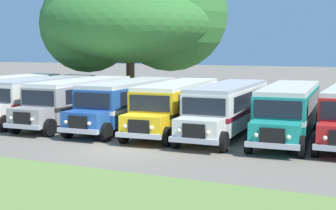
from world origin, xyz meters
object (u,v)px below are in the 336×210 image
(parked_bus_slot_5, at_px, (228,106))
(parked_bus_slot_1, at_px, (42,96))
(parked_bus_slot_3, at_px, (128,101))
(parked_bus_slot_4, at_px, (177,103))
(broad_shade_tree, at_px, (138,20))
(parked_bus_slot_2, at_px, (80,99))
(parked_bus_slot_6, at_px, (289,109))
(parked_bus_slot_0, at_px, (6,94))

(parked_bus_slot_5, bearing_deg, parked_bus_slot_1, -92.34)
(parked_bus_slot_3, distance_m, parked_bus_slot_4, 3.28)
(parked_bus_slot_3, height_order, broad_shade_tree, broad_shade_tree)
(parked_bus_slot_4, distance_m, broad_shade_tree, 15.02)
(parked_bus_slot_2, xyz_separation_m, broad_shade_tree, (-1.60, 11.21, 5.65))
(broad_shade_tree, bearing_deg, parked_bus_slot_3, -65.10)
(parked_bus_slot_4, bearing_deg, parked_bus_slot_6, 87.93)
(parked_bus_slot_2, bearing_deg, broad_shade_tree, -173.94)
(parked_bus_slot_6, relative_size, broad_shade_tree, 0.66)
(parked_bus_slot_0, distance_m, parked_bus_slot_2, 6.69)
(parked_bus_slot_3, bearing_deg, parked_bus_slot_0, -94.89)
(parked_bus_slot_5, bearing_deg, parked_bus_slot_0, -93.48)
(parked_bus_slot_0, distance_m, parked_bus_slot_4, 13.53)
(parked_bus_slot_6, bearing_deg, parked_bus_slot_4, -91.29)
(parked_bus_slot_2, height_order, parked_bus_slot_3, same)
(parked_bus_slot_1, distance_m, parked_bus_slot_2, 3.19)
(parked_bus_slot_1, bearing_deg, parked_bus_slot_5, 88.81)
(parked_bus_slot_0, bearing_deg, parked_bus_slot_1, 82.19)
(parked_bus_slot_2, distance_m, parked_bus_slot_3, 3.58)
(broad_shade_tree, bearing_deg, parked_bus_slot_6, -35.71)
(parked_bus_slot_1, height_order, broad_shade_tree, broad_shade_tree)
(parked_bus_slot_3, distance_m, parked_bus_slot_6, 9.83)
(parked_bus_slot_1, relative_size, broad_shade_tree, 0.66)
(parked_bus_slot_2, bearing_deg, parked_bus_slot_6, 89.79)
(parked_bus_slot_5, bearing_deg, parked_bus_slot_4, -93.27)
(parked_bus_slot_1, bearing_deg, parked_bus_slot_3, 88.38)
(parked_bus_slot_0, height_order, parked_bus_slot_3, same)
(parked_bus_slot_3, distance_m, broad_shade_tree, 13.52)
(parked_bus_slot_3, height_order, parked_bus_slot_6, same)
(parked_bus_slot_0, relative_size, parked_bus_slot_3, 1.00)
(parked_bus_slot_0, height_order, parked_bus_slot_5, same)
(parked_bus_slot_2, height_order, broad_shade_tree, broad_shade_tree)
(parked_bus_slot_5, xyz_separation_m, broad_shade_tree, (-11.62, 11.13, 5.65))
(parked_bus_slot_0, relative_size, parked_bus_slot_4, 0.99)
(parked_bus_slot_3, relative_size, parked_bus_slot_6, 1.00)
(parked_bus_slot_3, relative_size, parked_bus_slot_4, 0.99)
(parked_bus_slot_0, height_order, parked_bus_slot_6, same)
(parked_bus_slot_5, bearing_deg, broad_shade_tree, -135.74)
(parked_bus_slot_2, xyz_separation_m, parked_bus_slot_3, (3.57, 0.07, 0.00))
(parked_bus_slot_6, xyz_separation_m, broad_shade_tree, (-15.00, 10.78, 5.65))
(parked_bus_slot_4, bearing_deg, parked_bus_slot_2, -93.25)
(parked_bus_slot_1, height_order, parked_bus_slot_6, same)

